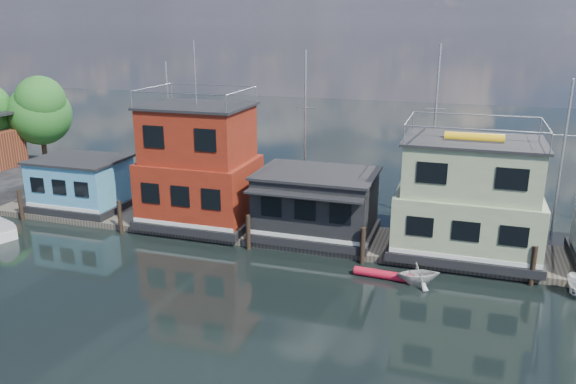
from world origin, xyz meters
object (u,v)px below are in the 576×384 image
(red_kayak, at_px, (384,275))
(houseboat_dark, at_px, (316,204))
(houseboat_blue, at_px, (81,183))
(dinghy_white, at_px, (418,273))
(houseboat_red, at_px, (200,168))
(houseboat_green, at_px, (468,200))

(red_kayak, bearing_deg, houseboat_dark, 142.37)
(houseboat_blue, distance_m, houseboat_dark, 17.50)
(red_kayak, distance_m, dinghy_white, 1.85)
(houseboat_red, height_order, red_kayak, houseboat_red)
(houseboat_red, xyz_separation_m, houseboat_green, (17.00, 0.00, -0.55))
(houseboat_blue, bearing_deg, red_kayak, -11.11)
(houseboat_blue, height_order, red_kayak, houseboat_blue)
(houseboat_blue, relative_size, houseboat_red, 0.54)
(houseboat_red, height_order, dinghy_white, houseboat_red)
(dinghy_white, bearing_deg, houseboat_red, 51.89)
(dinghy_white, bearing_deg, red_kayak, 66.78)
(houseboat_green, xyz_separation_m, dinghy_white, (-2.19, -4.48, -2.94))
(houseboat_red, bearing_deg, houseboat_dark, -0.14)
(houseboat_blue, relative_size, dinghy_white, 2.76)
(houseboat_blue, height_order, houseboat_red, houseboat_red)
(houseboat_red, xyz_separation_m, red_kayak, (12.99, -4.42, -3.87))
(houseboat_green, bearing_deg, houseboat_dark, -179.88)
(houseboat_dark, distance_m, red_kayak, 7.00)
(houseboat_red, xyz_separation_m, houseboat_dark, (8.00, -0.02, -1.69))
(houseboat_green, xyz_separation_m, red_kayak, (-4.01, -4.42, -3.31))
(houseboat_green, distance_m, dinghy_white, 5.79)
(houseboat_blue, relative_size, red_kayak, 1.97)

